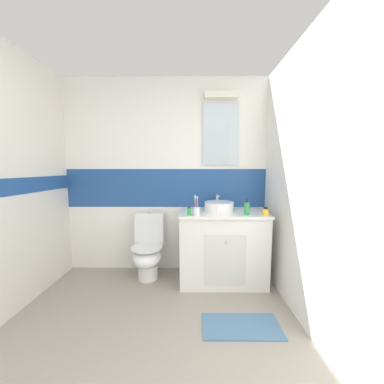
% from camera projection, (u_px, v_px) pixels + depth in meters
% --- Properties ---
extents(ground_plane, '(3.20, 3.48, 0.04)m').
position_uv_depth(ground_plane, '(149.00, 338.00, 1.74)').
color(ground_plane, gray).
extents(wall_back_tiled, '(3.20, 0.20, 2.50)m').
position_uv_depth(wall_back_tiled, '(167.00, 176.00, 2.84)').
color(wall_back_tiled, white).
rests_on(wall_back_tiled, ground_plane).
extents(wall_right_plain, '(0.10, 3.48, 2.50)m').
position_uv_depth(wall_right_plain, '(326.00, 183.00, 1.59)').
color(wall_right_plain, white).
rests_on(wall_right_plain, ground_plane).
extents(vanity_cabinet, '(1.01, 0.61, 0.85)m').
position_uv_depth(vanity_cabinet, '(222.00, 246.00, 2.59)').
color(vanity_cabinet, white).
rests_on(vanity_cabinet, ground_plane).
extents(sink_basin, '(0.34, 0.39, 0.18)m').
position_uv_depth(sink_basin, '(219.00, 206.00, 2.55)').
color(sink_basin, white).
rests_on(sink_basin, vanity_cabinet).
extents(toilet, '(0.37, 0.50, 0.81)m').
position_uv_depth(toilet, '(148.00, 248.00, 2.66)').
color(toilet, white).
rests_on(toilet, ground_plane).
extents(toothbrush_cup, '(0.07, 0.07, 0.22)m').
position_uv_depth(toothbrush_cup, '(196.00, 210.00, 2.32)').
color(toothbrush_cup, white).
rests_on(toothbrush_cup, vanity_cabinet).
extents(soap_dispenser, '(0.06, 0.06, 0.18)m').
position_uv_depth(soap_dispenser, '(247.00, 209.00, 2.34)').
color(soap_dispenser, green).
rests_on(soap_dispenser, vanity_cabinet).
extents(hair_gel_jar, '(0.07, 0.07, 0.09)m').
position_uv_depth(hair_gel_jar, '(266.00, 212.00, 2.31)').
color(hair_gel_jar, yellow).
rests_on(hair_gel_jar, vanity_cabinet).
extents(perfume_flask_small, '(0.04, 0.03, 0.10)m').
position_uv_depth(perfume_flask_small, '(189.00, 211.00, 2.32)').
color(perfume_flask_small, green).
rests_on(perfume_flask_small, vanity_cabinet).
extents(bath_mat, '(0.67, 0.32, 0.01)m').
position_uv_depth(bath_mat, '(241.00, 326.00, 1.84)').
color(bath_mat, '#4C7299').
rests_on(bath_mat, ground_plane).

